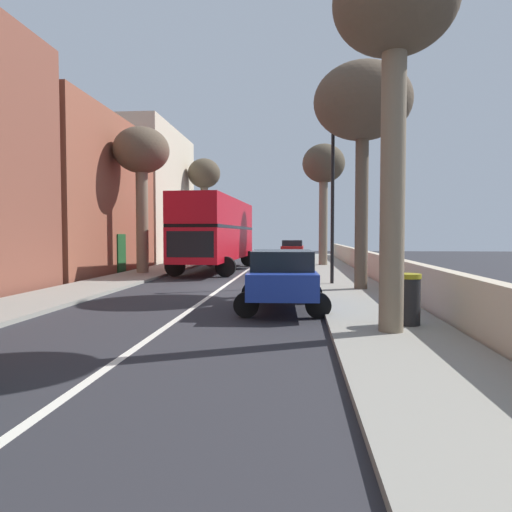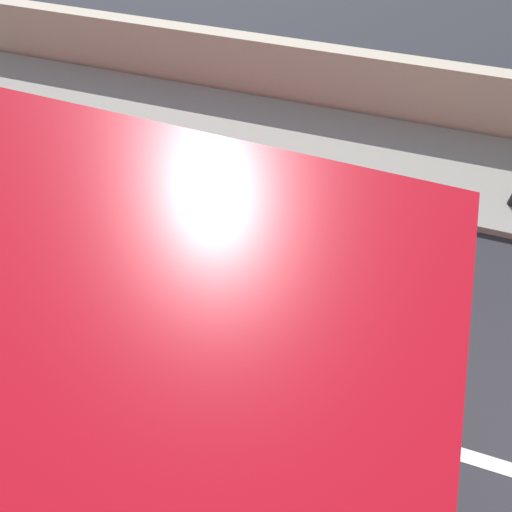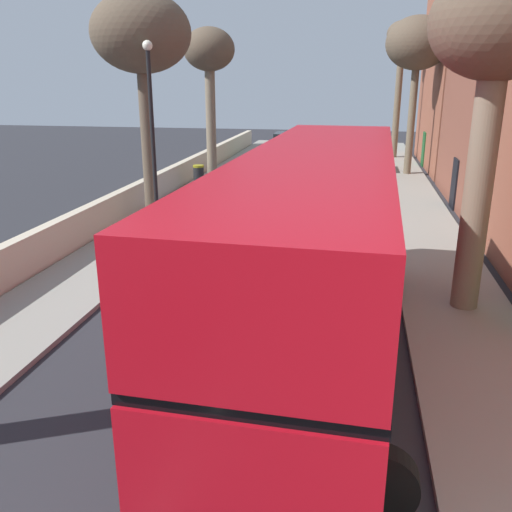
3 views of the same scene
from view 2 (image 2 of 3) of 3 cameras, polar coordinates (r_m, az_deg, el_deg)
The scene contains 0 objects.
Camera 2 is at (-2.24, 2.91, 5.27)m, focal length 32.22 mm.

